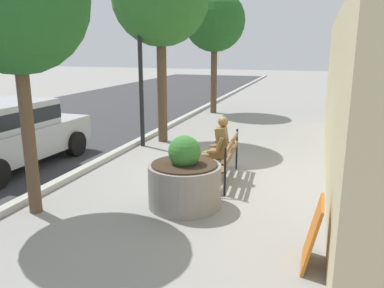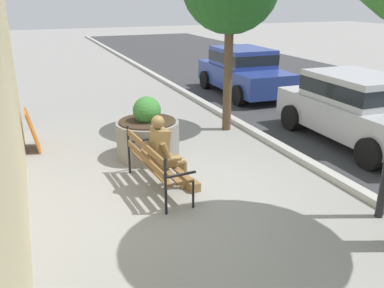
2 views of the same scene
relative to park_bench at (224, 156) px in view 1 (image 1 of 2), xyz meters
name	(u,v)px [view 1 (image 1 of 2)]	position (x,y,z in m)	size (l,w,h in m)	color
ground_plane	(214,176)	(0.22, 0.28, -0.54)	(80.00, 80.00, 0.00)	gray
curb_stone	(99,162)	(0.22, 3.18, -0.48)	(60.00, 0.20, 0.12)	#B2AFA8
building_wall_behind	(343,94)	(1.72, -2.32, 1.19)	(12.00, 0.50, 3.47)	#C6B78C
park_bench	(224,156)	(0.00, 0.00, 0.00)	(1.83, 0.67, 0.95)	brown
bronze_statue_seated	(216,148)	(0.10, 0.21, 0.12)	(0.61, 0.81, 1.37)	olive
concrete_planter	(185,181)	(-1.55, 0.34, -0.07)	(1.30, 1.30, 1.30)	gray
street_tree_near_bench	(14,1)	(-2.61, 2.71, 2.92)	(2.28, 2.28, 4.63)	brown
street_tree_far_corner	(215,21)	(8.44, 2.49, 3.23)	(2.51, 2.51, 5.06)	brown
parked_car_silver	(7,133)	(-0.65, 5.03, 0.30)	(4.14, 2.00, 1.56)	#B7B7BC
lamp_post	(140,55)	(2.19, 2.92, 2.01)	(0.32, 0.32, 3.90)	black
leaning_signboard	(312,233)	(-2.90, -1.87, -0.09)	(0.70, 0.04, 0.90)	#C6661E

